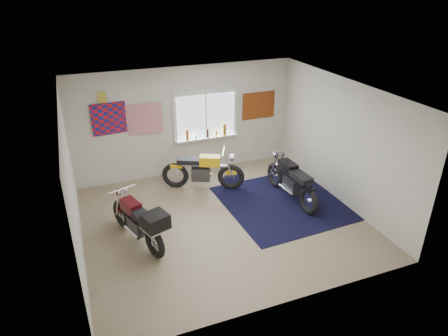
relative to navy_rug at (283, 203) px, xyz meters
name	(u,v)px	position (x,y,z in m)	size (l,w,h in m)	color
ground	(223,220)	(-1.51, -0.18, -0.01)	(5.50, 5.50, 0.00)	#9E896B
room_shell	(223,147)	(-1.51, -0.18, 1.63)	(5.50, 5.50, 5.50)	white
navy_rug	(283,203)	(0.00, 0.00, 0.00)	(2.50, 2.60, 0.01)	black
window_assembly	(206,119)	(-1.01, 2.29, 1.36)	(1.66, 0.17, 1.26)	white
oil_bottles	(210,132)	(-0.93, 2.22, 1.02)	(1.07, 0.09, 0.30)	brown
flag_display	(102,98)	(-3.41, 2.30, 2.14)	(1.60, 0.10, 1.17)	red
triumph_poster	(259,105)	(0.44, 2.30, 1.54)	(0.90, 0.03, 0.70)	#A54C14
yellow_triumph	(203,171)	(-1.44, 1.32, 0.43)	(1.83, 0.95, 0.99)	black
black_chrome_bike	(291,182)	(0.24, 0.09, 0.43)	(0.59, 1.95, 1.00)	black
maroon_tourer	(140,222)	(-3.21, -0.38, 0.48)	(0.91, 1.82, 0.94)	black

